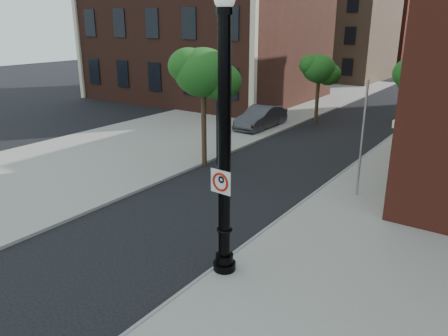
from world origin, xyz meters
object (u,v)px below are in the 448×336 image
Objects in this scene: traffic_signal_right at (411,125)px; traffic_signal_left at (217,94)px; lamppost at (225,156)px; no_parking_sign at (221,182)px; parked_car at (261,118)px.

traffic_signal_left is at bearing 169.57° from traffic_signal_right.
traffic_signal_left is (-5.87, 7.82, 0.04)m from lamppost.
no_parking_sign is 9.96m from traffic_signal_left.
no_parking_sign reaches higher than parked_car.
parked_car is at bearing 120.02° from no_parking_sign.
parked_car is (-7.90, 15.61, -2.03)m from no_parking_sign.
traffic_signal_right is (10.35, -6.10, 2.02)m from parked_car.
parked_car is at bearing 92.11° from traffic_signal_left.
lamppost reaches higher than traffic_signal_left.
traffic_signal_right is at bearing 78.72° from no_parking_sign.
parked_car is 12.19m from traffic_signal_right.
lamppost is at bearing 96.96° from no_parking_sign.
traffic_signal_left reaches higher than parked_car.
traffic_signal_right is at bearing -2.54° from traffic_signal_left.
no_parking_sign is at bearing -66.41° from traffic_signal_left.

